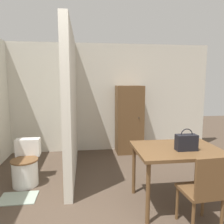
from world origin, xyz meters
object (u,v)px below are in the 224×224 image
(dining_table, at_px, (177,154))
(wooden_cabinet, at_px, (129,119))
(wooden_chair, at_px, (203,190))
(space_heater, at_px, (216,163))
(toilet, at_px, (26,166))
(handbag, at_px, (186,142))

(dining_table, relative_size, wooden_cabinet, 0.71)
(dining_table, height_order, wooden_chair, wooden_chair)
(wooden_chair, relative_size, space_heater, 1.97)
(dining_table, relative_size, toilet, 1.59)
(toilet, distance_m, space_heater, 3.22)
(space_heater, bearing_deg, wooden_chair, -127.46)
(wooden_chair, xyz_separation_m, wooden_cabinet, (-0.24, 2.77, 0.29))
(handbag, bearing_deg, dining_table, 123.23)
(wooden_cabinet, xyz_separation_m, space_heater, (1.24, -1.46, -0.55))
(wooden_cabinet, bearing_deg, handbag, -84.12)
(wooden_chair, bearing_deg, toilet, 143.40)
(dining_table, height_order, wooden_cabinet, wooden_cabinet)
(handbag, distance_m, space_heater, 1.48)
(dining_table, height_order, handbag, handbag)
(toilet, relative_size, handbag, 2.47)
(dining_table, distance_m, toilet, 2.35)
(wooden_cabinet, bearing_deg, dining_table, -85.63)
(handbag, height_order, wooden_cabinet, wooden_cabinet)
(wooden_cabinet, bearing_deg, wooden_chair, -85.00)
(handbag, height_order, space_heater, handbag)
(wooden_chair, distance_m, handbag, 0.60)
(wooden_chair, relative_size, wooden_cabinet, 0.57)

